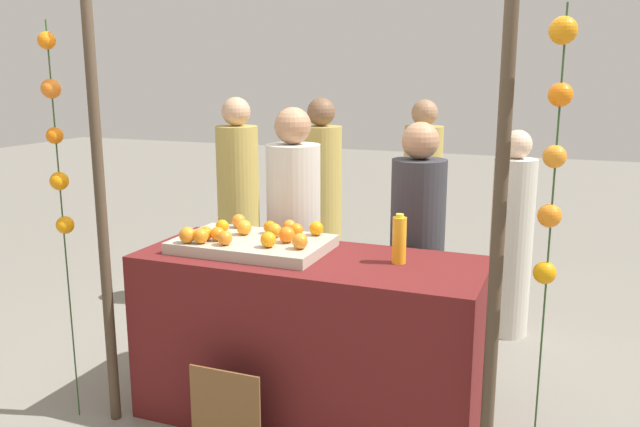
# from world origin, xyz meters

# --- Properties ---
(ground_plane) EXTENTS (24.00, 24.00, 0.00)m
(ground_plane) POSITION_xyz_m (0.00, 0.00, 0.00)
(ground_plane) COLOR gray
(stall_counter) EXTENTS (1.82, 0.72, 0.92)m
(stall_counter) POSITION_xyz_m (0.00, 0.00, 0.46)
(stall_counter) COLOR #5B1919
(stall_counter) RESTS_ON ground_plane
(orange_tray) EXTENTS (0.81, 0.52, 0.06)m
(orange_tray) POSITION_xyz_m (-0.34, 0.01, 0.95)
(orange_tray) COLOR #B2AD99
(orange_tray) RESTS_ON stall_counter
(orange_0) EXTENTS (0.08, 0.08, 0.08)m
(orange_0) POSITION_xyz_m (-0.49, -0.09, 1.01)
(orange_0) COLOR orange
(orange_0) RESTS_ON orange_tray
(orange_1) EXTENTS (0.08, 0.08, 0.08)m
(orange_1) POSITION_xyz_m (-0.02, -0.08, 1.02)
(orange_1) COLOR orange
(orange_1) RESTS_ON orange_tray
(orange_2) EXTENTS (0.08, 0.08, 0.08)m
(orange_2) POSITION_xyz_m (-0.41, -0.15, 1.02)
(orange_2) COLOR orange
(orange_2) RESTS_ON orange_tray
(orange_3) EXTENTS (0.08, 0.08, 0.08)m
(orange_3) POSITION_xyz_m (-0.53, 0.22, 1.02)
(orange_3) COLOR orange
(orange_3) RESTS_ON orange_tray
(orange_4) EXTENTS (0.08, 0.08, 0.08)m
(orange_4) POSITION_xyz_m (-0.55, -0.17, 1.02)
(orange_4) COLOR orange
(orange_4) RESTS_ON orange_tray
(orange_5) EXTENTS (0.08, 0.08, 0.08)m
(orange_5) POSITION_xyz_m (-0.18, -0.11, 1.02)
(orange_5) COLOR orange
(orange_5) RESTS_ON orange_tray
(orange_6) EXTENTS (0.09, 0.09, 0.09)m
(orange_6) POSITION_xyz_m (-0.62, -0.19, 1.02)
(orange_6) COLOR orange
(orange_6) RESTS_ON orange_tray
(orange_7) EXTENTS (0.09, 0.09, 0.09)m
(orange_7) POSITION_xyz_m (-0.13, 0.01, 1.02)
(orange_7) COLOR orange
(orange_7) RESTS_ON orange_tray
(orange_8) EXTENTS (0.08, 0.08, 0.08)m
(orange_8) POSITION_xyz_m (-0.42, 0.08, 1.02)
(orange_8) COLOR orange
(orange_8) RESTS_ON orange_tray
(orange_9) EXTENTS (0.07, 0.07, 0.07)m
(orange_9) POSITION_xyz_m (-0.30, 0.16, 1.01)
(orange_9) COLOR orange
(orange_9) RESTS_ON orange_tray
(orange_10) EXTENTS (0.08, 0.08, 0.08)m
(orange_10) POSITION_xyz_m (-0.05, 0.21, 1.02)
(orange_10) COLOR orange
(orange_10) RESTS_ON orange_tray
(orange_11) EXTENTS (0.08, 0.08, 0.08)m
(orange_11) POSITION_xyz_m (-0.56, -0.10, 1.01)
(orange_11) COLOR orange
(orange_11) RESTS_ON orange_tray
(orange_12) EXTENTS (0.08, 0.08, 0.08)m
(orange_12) POSITION_xyz_m (-0.24, 0.08, 1.02)
(orange_12) COLOR orange
(orange_12) RESTS_ON orange_tray
(orange_13) EXTENTS (0.07, 0.07, 0.07)m
(orange_13) POSITION_xyz_m (-0.21, 0.21, 1.01)
(orange_13) COLOR orange
(orange_13) RESTS_ON orange_tray
(orange_14) EXTENTS (0.07, 0.07, 0.07)m
(orange_14) POSITION_xyz_m (-0.14, 0.14, 1.01)
(orange_14) COLOR orange
(orange_14) RESTS_ON orange_tray
(orange_15) EXTENTS (0.07, 0.07, 0.07)m
(orange_15) POSITION_xyz_m (-0.56, 0.08, 1.01)
(orange_15) COLOR orange
(orange_15) RESTS_ON orange_tray
(juice_bottle) EXTENTS (0.07, 0.07, 0.25)m
(juice_bottle) POSITION_xyz_m (0.46, 0.06, 1.04)
(juice_bottle) COLOR #F9A41E
(juice_bottle) RESTS_ON stall_counter
(chalkboard_sign) EXTENTS (0.38, 0.03, 0.49)m
(chalkboard_sign) POSITION_xyz_m (-0.22, -0.53, 0.23)
(chalkboard_sign) COLOR brown
(chalkboard_sign) RESTS_ON ground_plane
(vendor_left) EXTENTS (0.33, 0.33, 1.65)m
(vendor_left) POSITION_xyz_m (-0.34, 0.57, 0.77)
(vendor_left) COLOR beige
(vendor_left) RESTS_ON ground_plane
(vendor_right) EXTENTS (0.32, 0.32, 1.59)m
(vendor_right) POSITION_xyz_m (0.43, 0.62, 0.74)
(vendor_right) COLOR #333338
(vendor_right) RESTS_ON ground_plane
(crowd_person_0) EXTENTS (0.33, 0.33, 1.67)m
(crowd_person_0) POSITION_xyz_m (-1.24, 1.51, 0.78)
(crowd_person_0) COLOR tan
(crowd_person_0) RESTS_ON ground_plane
(crowd_person_1) EXTENTS (0.33, 0.33, 1.63)m
(crowd_person_1) POSITION_xyz_m (0.05, 2.40, 0.76)
(crowd_person_1) COLOR tan
(crowd_person_1) RESTS_ON ground_plane
(crowd_person_2) EXTENTS (0.33, 0.33, 1.66)m
(crowd_person_2) POSITION_xyz_m (-0.65, 1.83, 0.77)
(crowd_person_2) COLOR tan
(crowd_person_2) RESTS_ON ground_plane
(crowd_person_3) EXTENTS (0.30, 0.30, 1.47)m
(crowd_person_3) POSITION_xyz_m (0.87, 1.62, 0.69)
(crowd_person_3) COLOR beige
(crowd_person_3) RESTS_ON ground_plane
(canopy_post_left) EXTENTS (0.06, 0.06, 2.30)m
(canopy_post_left) POSITION_xyz_m (-0.99, -0.40, 1.15)
(canopy_post_left) COLOR #473828
(canopy_post_left) RESTS_ON ground_plane
(canopy_post_right) EXTENTS (0.06, 0.06, 2.30)m
(canopy_post_right) POSITION_xyz_m (0.99, -0.40, 1.15)
(canopy_post_right) COLOR #473828
(canopy_post_right) RESTS_ON ground_plane
(garland_strand_left) EXTENTS (0.11, 0.10, 2.11)m
(garland_strand_left) POSITION_xyz_m (-1.20, -0.45, 1.52)
(garland_strand_left) COLOR #2D4C23
(garland_strand_left) RESTS_ON ground_plane
(garland_strand_right) EXTENTS (0.10, 0.11, 2.11)m
(garland_strand_right) POSITION_xyz_m (1.18, -0.40, 1.57)
(garland_strand_right) COLOR #2D4C23
(garland_strand_right) RESTS_ON ground_plane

